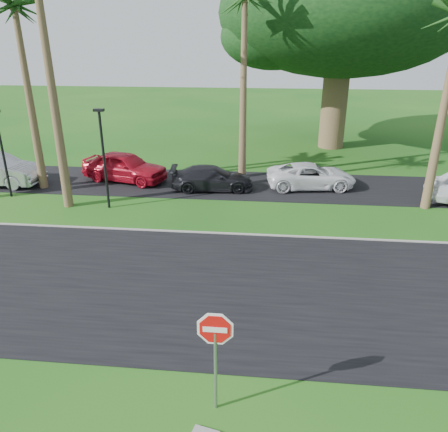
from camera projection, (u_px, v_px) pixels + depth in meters
name	position (u px, v px, depth m)	size (l,w,h in m)	color
ground	(211.00, 323.00, 12.46)	(120.00, 120.00, 0.00)	#154F13
road	(219.00, 286.00, 14.29)	(120.00, 8.00, 0.02)	black
parking_strip	(240.00, 185.00, 23.94)	(120.00, 5.00, 0.02)	black
curb	(230.00, 234.00, 18.00)	(120.00, 0.12, 0.06)	gray
stop_sign_near	(215.00, 342.00, 8.97)	(1.05, 0.07, 2.62)	gray
palm_left_mid	(15.00, 10.00, 20.21)	(5.00, 5.00, 10.00)	brown
palm_center	(245.00, 1.00, 21.80)	(5.00, 5.00, 10.50)	brown
canopy_tree	(343.00, 13.00, 28.67)	(16.50, 16.50, 13.12)	brown
streetlight_left	(2.00, 148.00, 21.30)	(0.45, 0.25, 4.34)	black
streetlight_right	(103.00, 153.00, 19.81)	(0.45, 0.25, 4.64)	black
car_red	(125.00, 167.00, 24.31)	(1.93, 4.79, 1.63)	#A50D1E
car_dark	(212.00, 178.00, 22.99)	(1.75, 4.30, 1.25)	black
car_minivan	(311.00, 176.00, 23.27)	(2.15, 4.66, 1.30)	white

